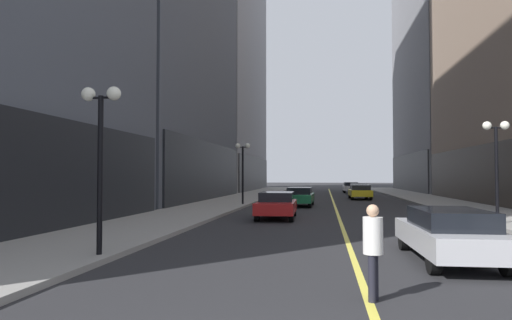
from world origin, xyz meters
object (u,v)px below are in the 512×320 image
street_lamp_left_far (243,160)px  street_lamp_right_mid (496,149)px  car_white (351,187)px  street_lamp_left_near (101,132)px  car_red (277,204)px  car_green (300,196)px  car_yellow (360,191)px  pedestrian_in_white_shirt (373,245)px  car_silver (449,233)px  car_grey (359,189)px

street_lamp_left_far → street_lamp_right_mid: bearing=-40.7°
car_white → street_lamp_right_mid: size_ratio=0.91×
street_lamp_right_mid → street_lamp_left_far: bearing=139.3°
street_lamp_left_near → street_lamp_left_far: bearing=90.0°
car_red → car_white: size_ratio=1.11×
car_green → car_yellow: 11.15m
car_green → street_lamp_left_near: size_ratio=1.04×
pedestrian_in_white_shirt → street_lamp_right_mid: size_ratio=0.37×
car_silver → car_yellow: (0.13, 29.83, 0.00)m
car_yellow → street_lamp_left_far: (-8.86, -10.59, 2.54)m
pedestrian_in_white_shirt → street_lamp_right_mid: street_lamp_right_mid is taller
street_lamp_left_near → street_lamp_right_mid: bearing=36.1°
car_red → street_lamp_right_mid: bearing=-14.0°
car_white → pedestrian_in_white_shirt: 49.51m
car_yellow → street_lamp_left_near: size_ratio=1.03×
car_red → street_lamp_left_near: size_ratio=1.01×
car_green → pedestrian_in_white_shirt: pedestrian_in_white_shirt is taller
car_green → street_lamp_left_far: street_lamp_left_far is taller
car_grey → pedestrian_in_white_shirt: size_ratio=2.67×
car_grey → street_lamp_right_mid: 29.62m
car_red → car_yellow: size_ratio=0.98×
street_lamp_right_mid → car_white: bearing=95.9°
car_silver → street_lamp_right_mid: 9.51m
car_yellow → car_white: 15.72m
car_red → car_white: same height
car_silver → street_lamp_left_near: street_lamp_left_near is taller
car_grey → car_white: same height
car_yellow → street_lamp_right_mid: size_ratio=1.03×
car_green → street_lamp_right_mid: bearing=-52.7°
car_grey → pedestrian_in_white_shirt: 41.50m
car_white → street_lamp_right_mid: 37.62m
car_green → car_yellow: bearing=64.0°
street_lamp_left_near → street_lamp_left_far: (0.00, 20.36, 0.00)m
car_white → street_lamp_left_far: bearing=-108.8°
car_green → car_grey: (5.35, 17.71, 0.00)m
car_silver → car_white: 45.55m
car_silver → street_lamp_left_far: street_lamp_left_far is taller
car_grey → street_lamp_left_near: bearing=-103.6°
car_red → street_lamp_right_mid: size_ratio=1.01×
car_silver → car_green: (-4.76, 19.81, 0.00)m
car_red → street_lamp_left_far: size_ratio=1.01×
street_lamp_left_near → street_lamp_left_far: size_ratio=1.00×
car_grey → car_white: (-0.36, 8.04, -0.00)m
car_yellow → car_green: bearing=-116.0°
car_silver → car_yellow: bearing=89.7°
street_lamp_left_near → car_red: bearing=74.2°
street_lamp_left_far → pedestrian_in_white_shirt: bearing=-74.3°
street_lamp_left_far → car_green: bearing=8.2°
car_silver → car_grey: (0.59, 37.52, 0.00)m
street_lamp_right_mid → car_red: bearing=166.0°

